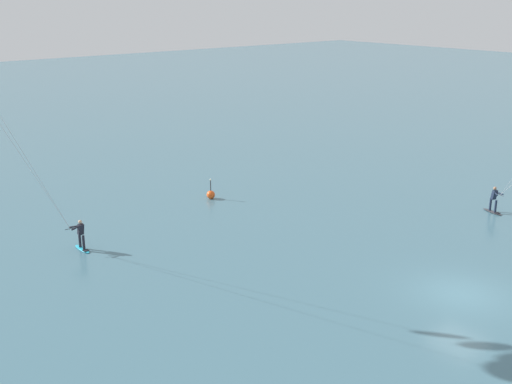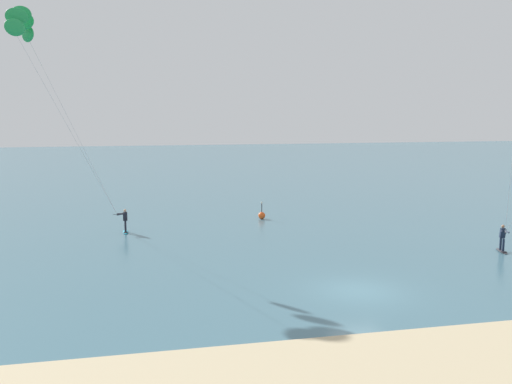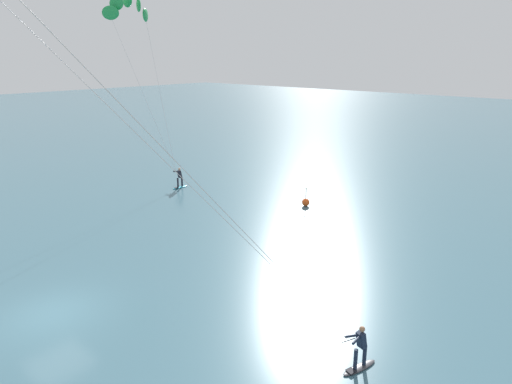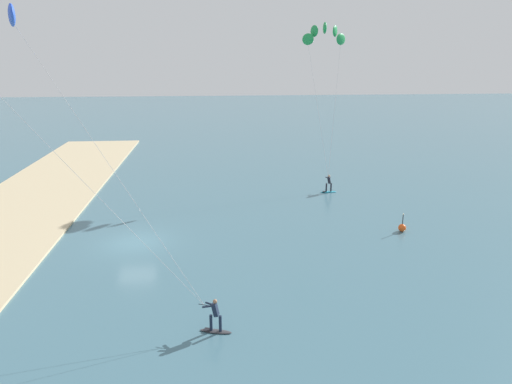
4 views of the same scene
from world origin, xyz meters
The scene contains 2 objects.
ground_plane centered at (0.00, 0.00, 0.00)m, with size 240.00×240.00×0.00m, color #426B7A.
marker_buoy centered at (-0.38, 18.94, 0.30)m, with size 0.56×0.56×1.38m.
Camera 1 is at (-24.26, -14.49, 13.09)m, focal length 45.19 mm.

